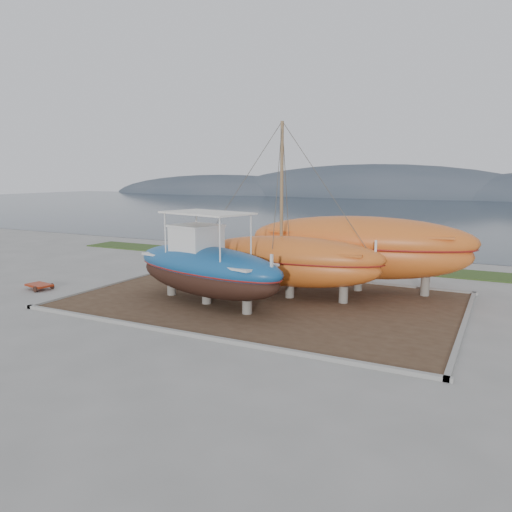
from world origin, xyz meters
The scene contains 11 objects.
ground centered at (0.00, 0.00, 0.00)m, with size 140.00×140.00×0.00m, color gray.
dirt_patch centered at (0.00, 4.00, 0.03)m, with size 18.00×12.00×0.06m, color #422D1E.
curb_frame centered at (0.00, 4.00, 0.07)m, with size 18.60×12.60×0.15m, color gray, non-canonical shape.
grass_strip centered at (0.00, 15.50, 0.04)m, with size 44.00×3.00×0.08m, color #284219.
sea centered at (0.00, 70.00, 0.00)m, with size 260.00×100.00×0.04m, color #16232D, non-canonical shape.
mountain_ridge centered at (0.00, 125.00, 0.00)m, with size 200.00×36.00×20.00m, color #333D49, non-canonical shape.
blue_caique centered at (-2.16, 2.19, 2.25)m, with size 9.10×2.84×4.38m, color #164E88, non-canonical shape.
white_dinghy centered at (-5.31, 6.22, 0.72)m, with size 4.38×1.64×1.31m, color silver, non-canonical shape.
orange_sailboat centered at (0.91, 5.09, 4.36)m, with size 9.38×2.77×8.60m, color #CD5E1F, non-canonical shape.
orange_bare_hull centered at (3.53, 8.13, 1.97)m, with size 11.68×3.51×3.83m, color #CD5E1F, non-canonical shape.
red_trailer centered at (-11.93, 0.76, 0.15)m, with size 2.12×1.06×0.30m, color #9D2B11, non-canonical shape.
Camera 1 is at (10.43, -17.34, 6.16)m, focal length 35.00 mm.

